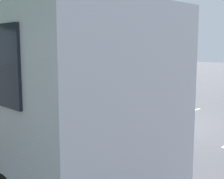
{
  "coord_description": "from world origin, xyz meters",
  "views": [
    {
      "loc": [
        -5.78,
        8.63,
        2.65
      ],
      "look_at": [
        1.52,
        0.46,
        1.1
      ],
      "focal_mm": 49.49,
      "sensor_mm": 36.0,
      "label": 1
    }
  ],
  "objects_px": {
    "spectator_centre": "(77,99)",
    "traffic_cone": "(152,109)",
    "spectator_far_left": "(126,107)",
    "spectator_left": "(104,102)",
    "spectator_right": "(48,94)",
    "stunt_motorcycle": "(126,83)",
    "parked_motorcycle_silver": "(133,139)",
    "parked_motorcycle_dark": "(51,119)"
  },
  "relations": [
    {
      "from": "spectator_centre",
      "to": "traffic_cone",
      "type": "height_order",
      "value": "spectator_centre"
    },
    {
      "from": "spectator_far_left",
      "to": "spectator_left",
      "type": "bearing_deg",
      "value": -3.09
    },
    {
      "from": "spectator_right",
      "to": "stunt_motorcycle",
      "type": "xyz_separation_m",
      "value": [
        0.24,
        -4.47,
        -0.06
      ]
    },
    {
      "from": "parked_motorcycle_silver",
      "to": "traffic_cone",
      "type": "height_order",
      "value": "parked_motorcycle_silver"
    },
    {
      "from": "spectator_left",
      "to": "stunt_motorcycle",
      "type": "xyz_separation_m",
      "value": [
        2.74,
        -4.36,
        -0.07
      ]
    },
    {
      "from": "spectator_far_left",
      "to": "traffic_cone",
      "type": "xyz_separation_m",
      "value": [
        1.27,
        -3.1,
        -0.72
      ]
    },
    {
      "from": "spectator_left",
      "to": "traffic_cone",
      "type": "xyz_separation_m",
      "value": [
        0.39,
        -3.05,
        -0.75
      ]
    },
    {
      "from": "spectator_far_left",
      "to": "spectator_centre",
      "type": "relative_size",
      "value": 1.03
    },
    {
      "from": "spectator_left",
      "to": "spectator_right",
      "type": "height_order",
      "value": "spectator_left"
    },
    {
      "from": "parked_motorcycle_silver",
      "to": "stunt_motorcycle",
      "type": "height_order",
      "value": "stunt_motorcycle"
    },
    {
      "from": "spectator_far_left",
      "to": "traffic_cone",
      "type": "bearing_deg",
      "value": -67.67
    },
    {
      "from": "spectator_right",
      "to": "parked_motorcycle_silver",
      "type": "xyz_separation_m",
      "value": [
        -4.2,
        0.7,
        -0.56
      ]
    },
    {
      "from": "parked_motorcycle_silver",
      "to": "parked_motorcycle_dark",
      "type": "distance_m",
      "value": 3.06
    },
    {
      "from": "parked_motorcycle_dark",
      "to": "traffic_cone",
      "type": "distance_m",
      "value": 4.03
    },
    {
      "from": "spectator_far_left",
      "to": "spectator_right",
      "type": "bearing_deg",
      "value": 1.02
    },
    {
      "from": "spectator_left",
      "to": "spectator_centre",
      "type": "distance_m",
      "value": 1.15
    },
    {
      "from": "spectator_centre",
      "to": "spectator_far_left",
      "type": "bearing_deg",
      "value": 179.11
    },
    {
      "from": "parked_motorcycle_silver",
      "to": "traffic_cone",
      "type": "xyz_separation_m",
      "value": [
        2.1,
        -3.86,
        -0.18
      ]
    },
    {
      "from": "parked_motorcycle_dark",
      "to": "stunt_motorcycle",
      "type": "relative_size",
      "value": 1.01
    },
    {
      "from": "parked_motorcycle_dark",
      "to": "traffic_cone",
      "type": "xyz_separation_m",
      "value": [
        -0.96,
        -3.91,
        -0.18
      ]
    },
    {
      "from": "stunt_motorcycle",
      "to": "traffic_cone",
      "type": "bearing_deg",
      "value": 150.84
    },
    {
      "from": "spectator_left",
      "to": "parked_motorcycle_dark",
      "type": "distance_m",
      "value": 1.7
    },
    {
      "from": "spectator_right",
      "to": "parked_motorcycle_silver",
      "type": "height_order",
      "value": "spectator_right"
    },
    {
      "from": "spectator_left",
      "to": "spectator_right",
      "type": "xyz_separation_m",
      "value": [
        2.49,
        0.11,
        -0.01
      ]
    },
    {
      "from": "spectator_left",
      "to": "stunt_motorcycle",
      "type": "bearing_deg",
      "value": -57.88
    },
    {
      "from": "spectator_right",
      "to": "parked_motorcycle_dark",
      "type": "distance_m",
      "value": 1.48
    },
    {
      "from": "spectator_far_left",
      "to": "parked_motorcycle_dark",
      "type": "height_order",
      "value": "spectator_far_left"
    },
    {
      "from": "spectator_centre",
      "to": "spectator_right",
      "type": "bearing_deg",
      "value": 3.9
    },
    {
      "from": "spectator_right",
      "to": "stunt_motorcycle",
      "type": "bearing_deg",
      "value": -86.91
    },
    {
      "from": "traffic_cone",
      "to": "parked_motorcycle_silver",
      "type": "bearing_deg",
      "value": 118.57
    },
    {
      "from": "spectator_far_left",
      "to": "parked_motorcycle_dark",
      "type": "distance_m",
      "value": 2.43
    },
    {
      "from": "spectator_left",
      "to": "stunt_motorcycle",
      "type": "height_order",
      "value": "spectator_left"
    },
    {
      "from": "spectator_far_left",
      "to": "spectator_left",
      "type": "distance_m",
      "value": 0.88
    },
    {
      "from": "parked_motorcycle_dark",
      "to": "stunt_motorcycle",
      "type": "bearing_deg",
      "value": -75.11
    },
    {
      "from": "parked_motorcycle_dark",
      "to": "stunt_motorcycle",
      "type": "height_order",
      "value": "stunt_motorcycle"
    },
    {
      "from": "spectator_centre",
      "to": "spectator_right",
      "type": "relative_size",
      "value": 0.96
    },
    {
      "from": "spectator_far_left",
      "to": "spectator_centre",
      "type": "bearing_deg",
      "value": -0.89
    },
    {
      "from": "spectator_left",
      "to": "spectator_right",
      "type": "bearing_deg",
      "value": 2.48
    },
    {
      "from": "spectator_far_left",
      "to": "spectator_left",
      "type": "xyz_separation_m",
      "value": [
        0.88,
        -0.05,
        0.03
      ]
    },
    {
      "from": "parked_motorcycle_silver",
      "to": "spectator_centre",
      "type": "bearing_deg",
      "value": -15.51
    },
    {
      "from": "spectator_far_left",
      "to": "spectator_right",
      "type": "relative_size",
      "value": 0.98
    },
    {
      "from": "spectator_far_left",
      "to": "spectator_right",
      "type": "xyz_separation_m",
      "value": [
        3.38,
        0.06,
        0.02
      ]
    }
  ]
}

